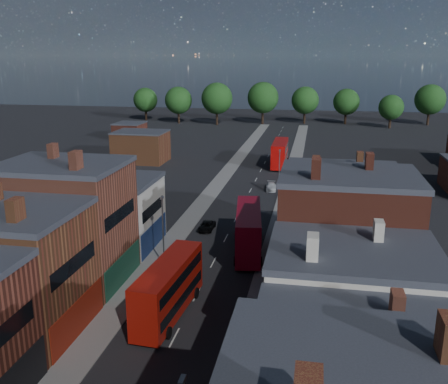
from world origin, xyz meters
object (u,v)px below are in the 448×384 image
at_px(bus_2, 280,153).
at_px(car_2, 207,226).
at_px(car_3, 271,187).
at_px(ped_3, 257,347).
at_px(bus_1, 248,230).
at_px(bus_0, 169,288).

xyz_separation_m(bus_2, car_2, (-6.55, -42.24, -2.32)).
distance_m(car_3, ped_3, 50.74).
xyz_separation_m(bus_1, bus_2, (-0.05, 49.15, 0.00)).
bearing_deg(bus_0, car_3, 87.99).
xyz_separation_m(bus_0, ped_3, (8.64, -5.28, -1.70)).
bearing_deg(car_2, bus_1, -45.44).
xyz_separation_m(bus_0, car_2, (-1.61, 22.97, -2.17)).
distance_m(bus_1, car_3, 29.36).
distance_m(bus_1, ped_3, 21.72).
bearing_deg(bus_2, ped_3, -87.28).
xyz_separation_m(car_2, ped_3, (10.24, -28.25, 0.47)).
height_order(bus_2, car_3, bus_2).
bearing_deg(ped_3, car_3, -18.83).
height_order(bus_2, ped_3, bus_2).
distance_m(bus_0, bus_2, 65.40).
xyz_separation_m(bus_1, car_3, (0.01, 29.27, -2.26)).
bearing_deg(bus_1, car_2, 126.08).
height_order(bus_1, ped_3, bus_1).
bearing_deg(bus_2, car_2, -99.10).
relative_size(bus_2, car_2, 3.09).
height_order(bus_2, car_2, bus_2).
height_order(bus_0, car_2, bus_0).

